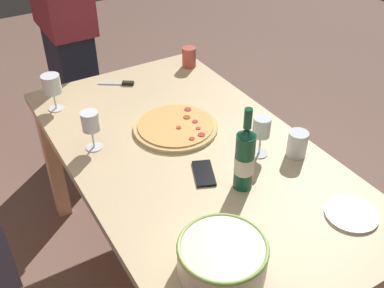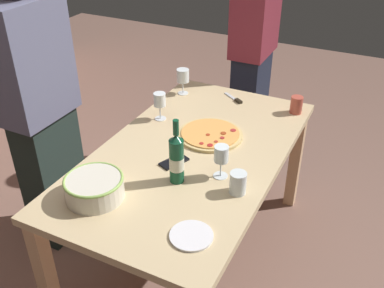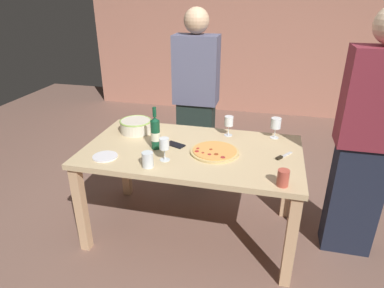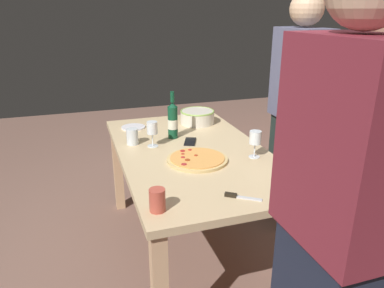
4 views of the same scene
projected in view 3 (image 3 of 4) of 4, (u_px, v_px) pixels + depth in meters
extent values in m
plane|color=#7E5B4E|center=(192.00, 230.00, 2.80)|extent=(8.00, 8.00, 0.00)
cube|color=#D3B686|center=(192.00, 151.00, 2.50)|extent=(1.60, 0.90, 0.04)
cube|color=tan|center=(81.00, 209.00, 2.46)|extent=(0.07, 0.07, 0.71)
cube|color=tan|center=(290.00, 242.00, 2.15)|extent=(0.07, 0.07, 0.71)
cube|color=tan|center=(125.00, 161.00, 3.16)|extent=(0.07, 0.07, 0.71)
cube|color=tan|center=(288.00, 180.00, 2.84)|extent=(0.07, 0.07, 0.71)
cube|color=tan|center=(241.00, 27.00, 5.08)|extent=(4.78, 0.16, 2.62)
cylinder|color=#D6B775|center=(215.00, 152.00, 2.43)|extent=(0.35, 0.35, 0.02)
cylinder|color=#EEA250|center=(215.00, 150.00, 2.42)|extent=(0.32, 0.32, 0.01)
cylinder|color=#B43A27|center=(203.00, 153.00, 2.38)|extent=(0.02, 0.02, 0.00)
cylinder|color=#AC2E2B|center=(209.00, 154.00, 2.35)|extent=(0.02, 0.02, 0.00)
cylinder|color=#A13D1A|center=(216.00, 154.00, 2.35)|extent=(0.03, 0.03, 0.00)
cylinder|color=#B0381C|center=(211.00, 149.00, 2.43)|extent=(0.02, 0.02, 0.00)
cylinder|color=#AB2D2C|center=(223.00, 157.00, 2.31)|extent=(0.03, 0.03, 0.00)
cylinder|color=#B32A23|center=(198.00, 148.00, 2.44)|extent=(0.02, 0.02, 0.00)
cylinder|color=#B12724|center=(197.00, 151.00, 2.40)|extent=(0.03, 0.03, 0.00)
cylinder|color=silver|center=(136.00, 126.00, 2.77)|extent=(0.26, 0.26, 0.10)
torus|color=#93BB56|center=(136.00, 121.00, 2.75)|extent=(0.26, 0.26, 0.01)
cylinder|color=#11482C|center=(156.00, 135.00, 2.45)|extent=(0.07, 0.07, 0.22)
cone|color=#11482C|center=(155.00, 119.00, 2.40)|extent=(0.07, 0.07, 0.03)
cylinder|color=#11482C|center=(154.00, 112.00, 2.38)|extent=(0.03, 0.03, 0.07)
cylinder|color=silver|center=(156.00, 136.00, 2.46)|extent=(0.07, 0.07, 0.07)
cylinder|color=white|center=(274.00, 137.00, 2.68)|extent=(0.07, 0.07, 0.00)
cylinder|color=white|center=(275.00, 133.00, 2.66)|extent=(0.01, 0.01, 0.08)
cylinder|color=white|center=(276.00, 123.00, 2.62)|extent=(0.08, 0.08, 0.08)
cylinder|color=white|center=(165.00, 160.00, 2.32)|extent=(0.07, 0.07, 0.00)
cylinder|color=white|center=(165.00, 154.00, 2.31)|extent=(0.01, 0.01, 0.08)
cylinder|color=white|center=(164.00, 144.00, 2.27)|extent=(0.07, 0.07, 0.08)
cylinder|color=maroon|center=(164.00, 147.00, 2.28)|extent=(0.06, 0.06, 0.03)
cylinder|color=white|center=(228.00, 135.00, 2.72)|extent=(0.07, 0.07, 0.00)
cylinder|color=white|center=(228.00, 130.00, 2.70)|extent=(0.01, 0.01, 0.08)
cylinder|color=white|center=(229.00, 121.00, 2.67)|extent=(0.07, 0.07, 0.08)
cylinder|color=maroon|center=(229.00, 124.00, 2.68)|extent=(0.06, 0.06, 0.02)
cylinder|color=white|center=(148.00, 160.00, 2.22)|extent=(0.08, 0.08, 0.10)
cylinder|color=#BC4E3D|center=(283.00, 178.00, 2.00)|extent=(0.07, 0.07, 0.10)
cylinder|color=white|center=(105.00, 156.00, 2.36)|extent=(0.18, 0.18, 0.01)
cube|color=black|center=(175.00, 145.00, 2.54)|extent=(0.16, 0.12, 0.01)
cube|color=silver|center=(286.00, 155.00, 2.39)|extent=(0.09, 0.12, 0.01)
cube|color=black|center=(279.00, 158.00, 2.34)|extent=(0.05, 0.06, 0.02)
cube|color=#1F2D28|center=(196.00, 142.00, 3.41)|extent=(0.35, 0.20, 0.84)
cube|color=slate|center=(196.00, 70.00, 3.10)|extent=(0.41, 0.24, 0.63)
sphere|color=#D7AE88|center=(197.00, 20.00, 2.92)|extent=(0.23, 0.23, 0.23)
cube|color=#1C2233|center=(353.00, 199.00, 2.45)|extent=(0.35, 0.20, 0.87)
cube|color=maroon|center=(377.00, 99.00, 2.14)|extent=(0.41, 0.24, 0.65)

